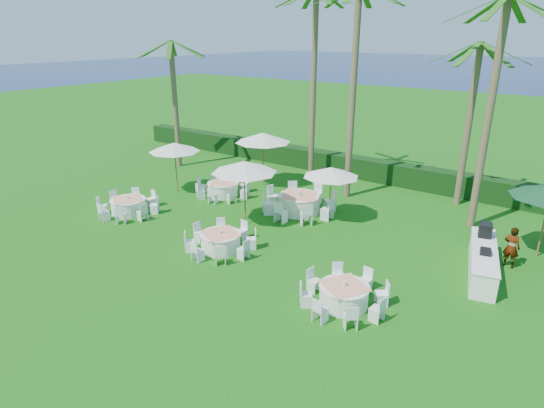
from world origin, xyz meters
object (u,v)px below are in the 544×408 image
(umbrella_b, at_px, (244,167))
(banquet_table_a, at_px, (128,206))
(buffet_table, at_px, (483,260))
(umbrella_d, at_px, (331,172))
(umbrella_c, at_px, (263,138))
(umbrella_a, at_px, (174,147))
(banquet_table_b, at_px, (221,241))
(banquet_table_d, at_px, (223,189))
(banquet_table_e, at_px, (299,203))
(banquet_table_c, at_px, (344,295))
(staff_person, at_px, (511,247))

(umbrella_b, bearing_deg, banquet_table_a, -157.40)
(buffet_table, bearing_deg, umbrella_d, 169.76)
(umbrella_d, bearing_deg, umbrella_c, 157.16)
(umbrella_a, relative_size, buffet_table, 0.65)
(banquet_table_b, xyz_separation_m, umbrella_b, (-0.84, 2.61, 2.28))
(banquet_table_b, distance_m, umbrella_b, 3.56)
(banquet_table_a, relative_size, umbrella_b, 0.99)
(banquet_table_d, height_order, banquet_table_e, banquet_table_e)
(banquet_table_c, xyz_separation_m, buffet_table, (3.07, 4.71, 0.14))
(banquet_table_c, height_order, banquet_table_e, banquet_table_e)
(banquet_table_c, height_order, umbrella_d, umbrella_d)
(banquet_table_c, xyz_separation_m, umbrella_c, (-9.17, 8.22, 2.36))
(umbrella_b, height_order, staff_person, umbrella_b)
(umbrella_d, bearing_deg, buffet_table, -10.24)
(umbrella_c, bearing_deg, banquet_table_a, -110.90)
(banquet_table_d, height_order, buffet_table, buffet_table)
(banquet_table_b, height_order, umbrella_a, umbrella_a)
(umbrella_a, height_order, umbrella_b, umbrella_b)
(umbrella_b, xyz_separation_m, staff_person, (10.36, 2.44, -1.87))
(umbrella_b, distance_m, umbrella_d, 3.86)
(umbrella_d, distance_m, buffet_table, 7.15)
(umbrella_c, height_order, staff_person, umbrella_c)
(umbrella_b, bearing_deg, banquet_table_c, -26.88)
(banquet_table_b, relative_size, umbrella_d, 1.12)
(banquet_table_e, xyz_separation_m, umbrella_c, (-3.83, 2.31, 2.26))
(banquet_table_a, bearing_deg, umbrella_b, 22.60)
(umbrella_c, relative_size, umbrella_d, 1.21)
(umbrella_a, bearing_deg, banquet_table_a, -82.76)
(banquet_table_d, distance_m, buffet_table, 12.99)
(banquet_table_a, distance_m, banquet_table_e, 8.10)
(banquet_table_b, height_order, umbrella_b, umbrella_b)
(banquet_table_e, xyz_separation_m, umbrella_d, (1.59, 0.03, 1.81))
(banquet_table_b, distance_m, banquet_table_c, 5.79)
(banquet_table_d, relative_size, banquet_table_e, 0.81)
(umbrella_a, distance_m, umbrella_b, 5.92)
(banquet_table_c, relative_size, banquet_table_e, 0.79)
(umbrella_b, relative_size, staff_person, 1.86)
(umbrella_b, xyz_separation_m, umbrella_c, (-2.59, 4.89, 0.07))
(banquet_table_e, height_order, umbrella_d, umbrella_d)
(banquet_table_b, height_order, banquet_table_d, banquet_table_d)
(banquet_table_b, xyz_separation_m, umbrella_c, (-3.43, 7.50, 2.35))
(banquet_table_a, height_order, buffet_table, buffet_table)
(umbrella_d, bearing_deg, banquet_table_e, -179.05)
(banquet_table_c, relative_size, staff_person, 1.78)
(banquet_table_e, relative_size, umbrella_d, 1.40)
(staff_person, bearing_deg, umbrella_b, 23.36)
(buffet_table, bearing_deg, umbrella_b, -171.89)
(umbrella_a, height_order, staff_person, umbrella_a)
(banquet_table_b, bearing_deg, umbrella_b, 107.80)
(banquet_table_c, bearing_deg, banquet_table_b, 172.78)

